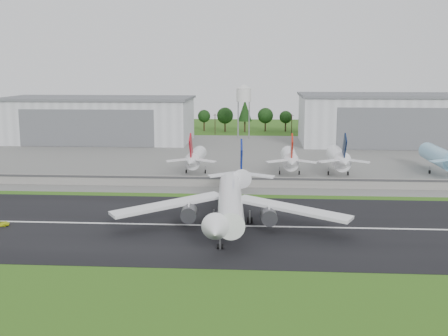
# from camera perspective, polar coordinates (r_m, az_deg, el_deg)

# --- Properties ---
(ground) EXTENTS (600.00, 600.00, 0.00)m
(ground) POSITION_cam_1_polar(r_m,az_deg,el_deg) (127.65, 1.45, -7.18)
(ground) COLOR #205614
(ground) RESTS_ON ground
(runway) EXTENTS (320.00, 60.00, 0.10)m
(runway) POSITION_cam_1_polar(r_m,az_deg,el_deg) (137.21, 1.63, -5.92)
(runway) COLOR black
(runway) RESTS_ON ground
(runway_centerline) EXTENTS (220.00, 1.00, 0.02)m
(runway_centerline) POSITION_cam_1_polar(r_m,az_deg,el_deg) (137.19, 1.63, -5.89)
(runway_centerline) COLOR white
(runway_centerline) RESTS_ON runway
(apron) EXTENTS (320.00, 150.00, 0.10)m
(apron) POSITION_cam_1_polar(r_m,az_deg,el_deg) (244.77, 2.66, 1.21)
(apron) COLOR slate
(apron) RESTS_ON ground
(blast_fence) EXTENTS (240.00, 0.61, 3.50)m
(blast_fence) POSITION_cam_1_polar(r_m,az_deg,el_deg) (180.48, 2.20, -1.44)
(blast_fence) COLOR gray
(blast_fence) RESTS_ON ground
(hangar_west) EXTENTS (97.00, 44.00, 23.20)m
(hangar_west) POSITION_cam_1_polar(r_m,az_deg,el_deg) (300.20, -12.64, 4.85)
(hangar_west) COLOR silver
(hangar_west) RESTS_ON ground
(hangar_east) EXTENTS (102.00, 47.00, 25.20)m
(hangar_east) POSITION_cam_1_polar(r_m,az_deg,el_deg) (296.18, 17.59, 4.75)
(hangar_east) COLOR silver
(hangar_east) RESTS_ON ground
(water_tower) EXTENTS (8.40, 8.40, 29.40)m
(water_tower) POSITION_cam_1_polar(r_m,az_deg,el_deg) (307.23, 2.02, 7.62)
(water_tower) COLOR #99999E
(water_tower) RESTS_ON ground
(utility_poles) EXTENTS (230.00, 3.00, 12.00)m
(utility_poles) POSITION_cam_1_polar(r_m,az_deg,el_deg) (324.04, 2.97, 3.38)
(utility_poles) COLOR black
(utility_poles) RESTS_ON ground
(treeline) EXTENTS (320.00, 16.00, 22.00)m
(treeline) POSITION_cam_1_polar(r_m,az_deg,el_deg) (338.94, 3.01, 3.68)
(treeline) COLOR black
(treeline) RESTS_ON ground
(main_airliner) EXTENTS (57.17, 59.24, 18.17)m
(main_airliner) POSITION_cam_1_polar(r_m,az_deg,el_deg) (135.64, 0.62, -3.98)
(main_airliner) COLOR white
(main_airliner) RESTS_ON runway
(parked_jet_red_a) EXTENTS (7.36, 31.29, 16.48)m
(parked_jet_red_a) POSITION_cam_1_polar(r_m,az_deg,el_deg) (202.28, -2.95, 1.02)
(parked_jet_red_a) COLOR white
(parked_jet_red_a) RESTS_ON ground
(parked_jet_red_b) EXTENTS (7.36, 31.29, 16.60)m
(parked_jet_red_b) POSITION_cam_1_polar(r_m,az_deg,el_deg) (201.11, 6.71, 0.94)
(parked_jet_red_b) COLOR white
(parked_jet_red_b) RESTS_ON ground
(parked_jet_navy) EXTENTS (7.36, 31.29, 16.86)m
(parked_jet_navy) POSITION_cam_1_polar(r_m,az_deg,el_deg) (202.72, 11.62, 0.94)
(parked_jet_navy) COLOR white
(parked_jet_navy) RESTS_ON ground
(parked_jet_skyblue) EXTENTS (7.36, 37.29, 17.03)m
(parked_jet_skyblue) POSITION_cam_1_polar(r_m,az_deg,el_deg) (215.66, 21.24, 1.03)
(parked_jet_skyblue) COLOR #84C2E5
(parked_jet_skyblue) RESTS_ON ground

